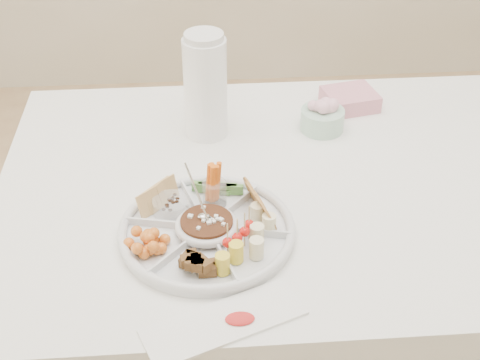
{
  "coord_description": "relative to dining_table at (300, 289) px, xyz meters",
  "views": [
    {
      "loc": [
        -0.27,
        -1.31,
        1.72
      ],
      "look_at": [
        -0.18,
        -0.1,
        0.83
      ],
      "focal_mm": 50.0,
      "sensor_mm": 36.0,
      "label": 1
    }
  ],
  "objects": [
    {
      "name": "party_tray",
      "position": [
        -0.26,
        -0.2,
        0.4
      ],
      "size": [
        0.45,
        0.45,
        0.04
      ],
      "primitive_type": "cylinder",
      "rotation": [
        0.0,
        0.0,
        -0.22
      ],
      "color": "silver",
      "rests_on": "dining_table"
    },
    {
      "name": "bean_dip",
      "position": [
        -0.26,
        -0.2,
        0.41
      ],
      "size": [
        0.14,
        0.14,
        0.04
      ],
      "primitive_type": "cylinder",
      "rotation": [
        0.0,
        0.0,
        -0.22
      ],
      "color": "black",
      "rests_on": "party_tray"
    },
    {
      "name": "napkin_stack",
      "position": [
        0.17,
        0.35,
        0.4
      ],
      "size": [
        0.17,
        0.15,
        0.05
      ],
      "primitive_type": "cube",
      "rotation": [
        0.0,
        0.0,
        0.21
      ],
      "color": "pink",
      "rests_on": "dining_table"
    },
    {
      "name": "flower_bowl",
      "position": [
        0.07,
        0.23,
        0.42
      ],
      "size": [
        0.14,
        0.14,
        0.09
      ],
      "primitive_type": "cylinder",
      "rotation": [
        0.0,
        0.0,
        0.21
      ],
      "color": "#9CC3B2",
      "rests_on": "dining_table"
    },
    {
      "name": "dining_table",
      "position": [
        0.0,
        0.0,
        0.0
      ],
      "size": [
        1.52,
        1.02,
        0.76
      ],
      "primitive_type": "cube",
      "color": "white",
      "rests_on": "floor"
    },
    {
      "name": "thermos",
      "position": [
        -0.24,
        0.23,
        0.53
      ],
      "size": [
        0.12,
        0.12,
        0.29
      ],
      "primitive_type": "cylinder",
      "rotation": [
        0.0,
        0.0,
        -0.11
      ],
      "color": "white",
      "rests_on": "dining_table"
    },
    {
      "name": "pita_raisins",
      "position": [
        -0.35,
        -0.11,
        0.42
      ],
      "size": [
        0.14,
        0.14,
        0.06
      ],
      "primitive_type": null,
      "rotation": [
        0.0,
        0.0,
        -0.22
      ],
      "color": "tan",
      "rests_on": "party_tray"
    },
    {
      "name": "tortillas",
      "position": [
        -0.13,
        -0.16,
        0.42
      ],
      "size": [
        0.11,
        0.11,
        0.06
      ],
      "primitive_type": null,
      "rotation": [
        0.0,
        0.0,
        -0.22
      ],
      "color": "#B97449",
      "rests_on": "party_tray"
    },
    {
      "name": "placemat",
      "position": [
        -0.23,
        -0.45,
        0.38
      ],
      "size": [
        0.33,
        0.21,
        0.01
      ],
      "primitive_type": "cube",
      "rotation": [
        0.0,
        0.0,
        0.38
      ],
      "color": "white",
      "rests_on": "dining_table"
    },
    {
      "name": "banana_tomato",
      "position": [
        -0.16,
        -0.28,
        0.44
      ],
      "size": [
        0.12,
        0.12,
        0.08
      ],
      "primitive_type": null,
      "rotation": [
        0.0,
        0.0,
        -0.22
      ],
      "color": "#F2EC68",
      "rests_on": "party_tray"
    },
    {
      "name": "cherries",
      "position": [
        -0.38,
        -0.24,
        0.42
      ],
      "size": [
        0.13,
        0.13,
        0.04
      ],
      "primitive_type": null,
      "rotation": [
        0.0,
        0.0,
        -0.22
      ],
      "color": "orange",
      "rests_on": "party_tray"
    },
    {
      "name": "carrot_cucumber",
      "position": [
        -0.23,
        -0.07,
        0.44
      ],
      "size": [
        0.13,
        0.13,
        0.1
      ],
      "primitive_type": null,
      "rotation": [
        0.0,
        0.0,
        -0.22
      ],
      "color": "orange",
      "rests_on": "party_tray"
    },
    {
      "name": "granola_chunks",
      "position": [
        -0.28,
        -0.32,
        0.42
      ],
      "size": [
        0.12,
        0.12,
        0.04
      ],
      "primitive_type": null,
      "rotation": [
        0.0,
        0.0,
        -0.22
      ],
      "color": "#523A18",
      "rests_on": "party_tray"
    },
    {
      "name": "cup_stack",
      "position": [
        -0.25,
        0.23,
        0.49
      ],
      "size": [
        0.1,
        0.1,
        0.22
      ],
      "primitive_type": "cylinder",
      "rotation": [
        0.0,
        0.0,
        -0.23
      ],
      "color": "silver",
      "rests_on": "dining_table"
    }
  ]
}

